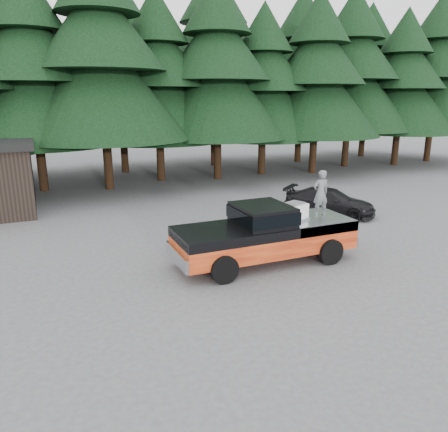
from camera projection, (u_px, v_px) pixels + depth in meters
name	position (u px, v px, depth m)	size (l,w,h in m)	color
ground	(226.00, 279.00, 12.91)	(120.00, 120.00, 0.00)	#4D4D4F
pickup_truck	(264.00, 243.00, 14.03)	(6.00, 2.04, 1.33)	orange
truck_cab	(262.00, 214.00, 13.73)	(1.66, 1.90, 0.59)	black
air_compressor	(294.00, 212.00, 14.13)	(0.74, 0.62, 0.51)	silver
man_on_bed	(321.00, 193.00, 14.43)	(0.57, 0.37, 1.55)	#5B6063
parked_car	(330.00, 202.00, 19.79)	(1.65, 4.05, 1.18)	black
treeline	(118.00, 53.00, 26.22)	(60.15, 16.05, 17.50)	black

